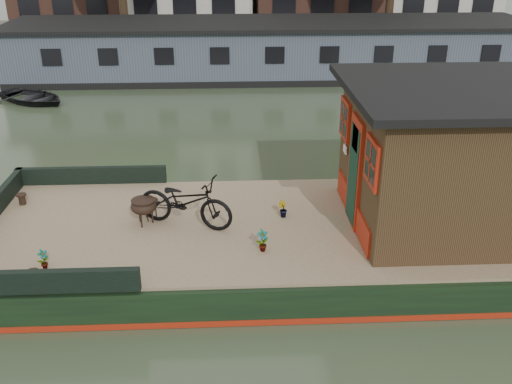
{
  "coord_description": "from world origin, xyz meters",
  "views": [
    {
      "loc": [
        -1.68,
        -8.82,
        5.34
      ],
      "look_at": [
        -1.24,
        0.5,
        1.03
      ],
      "focal_mm": 40.0,
      "sensor_mm": 36.0,
      "label": 1
    }
  ],
  "objects_px": {
    "bicycle": "(185,201)",
    "brazier_rear": "(144,212)",
    "brazier_front": "(150,210)",
    "dinghy": "(32,93)",
    "cabin": "(460,155)",
    "potted_plant_a": "(263,241)"
  },
  "relations": [
    {
      "from": "potted_plant_a",
      "to": "brazier_rear",
      "type": "height_order",
      "value": "brazier_rear"
    },
    {
      "from": "bicycle",
      "to": "brazier_front",
      "type": "xyz_separation_m",
      "value": [
        -0.66,
        0.26,
        -0.27
      ]
    },
    {
      "from": "potted_plant_a",
      "to": "brazier_rear",
      "type": "relative_size",
      "value": 0.82
    },
    {
      "from": "potted_plant_a",
      "to": "brazier_front",
      "type": "distance_m",
      "value": 2.28
    },
    {
      "from": "brazier_front",
      "to": "brazier_rear",
      "type": "bearing_deg",
      "value": -110.99
    },
    {
      "from": "bicycle",
      "to": "brazier_rear",
      "type": "bearing_deg",
      "value": 105.57
    },
    {
      "from": "potted_plant_a",
      "to": "bicycle",
      "type": "bearing_deg",
      "value": 142.97
    },
    {
      "from": "bicycle",
      "to": "dinghy",
      "type": "distance_m",
      "value": 12.03
    },
    {
      "from": "brazier_rear",
      "to": "dinghy",
      "type": "xyz_separation_m",
      "value": [
        -5.19,
        10.38,
        -0.6
      ]
    },
    {
      "from": "brazier_front",
      "to": "dinghy",
      "type": "height_order",
      "value": "brazier_front"
    },
    {
      "from": "cabin",
      "to": "potted_plant_a",
      "type": "xyz_separation_m",
      "value": [
        -3.39,
        -0.94,
        -1.04
      ]
    },
    {
      "from": "potted_plant_a",
      "to": "brazier_front",
      "type": "relative_size",
      "value": 1.04
    },
    {
      "from": "brazier_front",
      "to": "dinghy",
      "type": "xyz_separation_m",
      "value": [
        -5.26,
        10.19,
        -0.55
      ]
    },
    {
      "from": "cabin",
      "to": "brazier_front",
      "type": "relative_size",
      "value": 10.8
    },
    {
      "from": "brazier_front",
      "to": "brazier_rear",
      "type": "distance_m",
      "value": 0.2
    },
    {
      "from": "cabin",
      "to": "brazier_rear",
      "type": "bearing_deg",
      "value": 178.99
    },
    {
      "from": "brazier_rear",
      "to": "brazier_front",
      "type": "bearing_deg",
      "value": 69.01
    },
    {
      "from": "cabin",
      "to": "potted_plant_a",
      "type": "relative_size",
      "value": 10.4
    },
    {
      "from": "dinghy",
      "to": "bicycle",
      "type": "bearing_deg",
      "value": -115.61
    },
    {
      "from": "cabin",
      "to": "dinghy",
      "type": "bearing_deg",
      "value": 135.29
    },
    {
      "from": "brazier_rear",
      "to": "cabin",
      "type": "bearing_deg",
      "value": -1.01
    },
    {
      "from": "bicycle",
      "to": "potted_plant_a",
      "type": "height_order",
      "value": "bicycle"
    }
  ]
}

